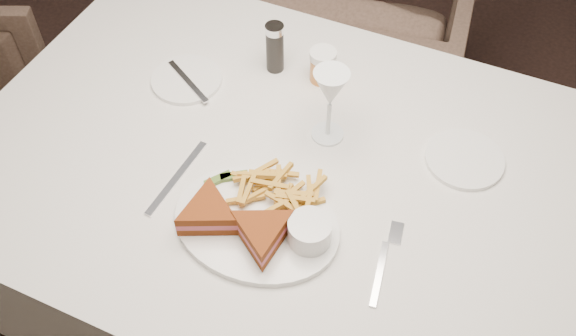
# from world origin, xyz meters

# --- Properties ---
(ground) EXTENTS (5.00, 5.00, 0.00)m
(ground) POSITION_xyz_m (0.00, 0.00, 0.00)
(ground) COLOR black
(ground) RESTS_ON ground
(table) EXTENTS (1.47, 1.07, 0.75)m
(table) POSITION_xyz_m (0.09, -0.39, 0.38)
(table) COLOR silver
(table) RESTS_ON ground
(chair_far) EXTENTS (0.71, 0.67, 0.72)m
(chair_far) POSITION_xyz_m (0.02, 0.54, 0.36)
(chair_far) COLOR #49372D
(chair_far) RESTS_ON ground
(table_setting) EXTENTS (0.79, 0.65, 0.18)m
(table_setting) POSITION_xyz_m (0.07, -0.46, 0.79)
(table_setting) COLOR white
(table_setting) RESTS_ON table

